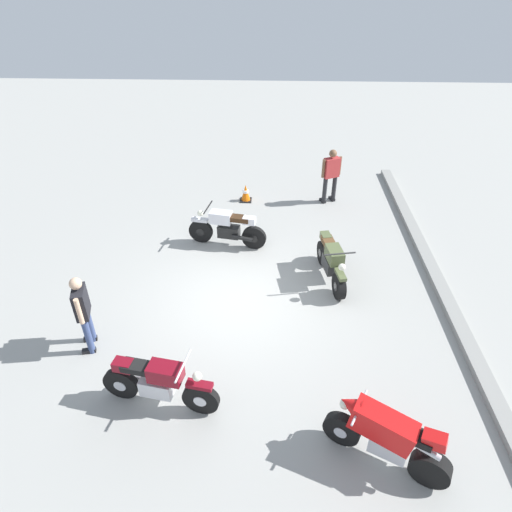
{
  "coord_description": "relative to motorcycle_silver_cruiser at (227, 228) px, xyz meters",
  "views": [
    {
      "loc": [
        7.74,
        0.65,
        6.57
      ],
      "look_at": [
        -0.67,
        0.33,
        0.75
      ],
      "focal_mm": 31.55,
      "sensor_mm": 36.0,
      "label": 1
    }
  ],
  "objects": [
    {
      "name": "motorcycle_red_sportbike",
      "position": [
        5.98,
        2.92,
        0.07
      ],
      "size": [
        1.08,
        1.83,
        1.14
      ],
      "rotation": [
        0.0,
        0.0,
        4.24
      ],
      "color": "black",
      "rests_on": "ground"
    },
    {
      "name": "motorcycle_olive_vintage",
      "position": [
        1.38,
        2.57,
        -0.03
      ],
      "size": [
        1.95,
        0.7,
        1.07
      ],
      "rotation": [
        0.0,
        0.0,
        0.18
      ],
      "color": "black",
      "rests_on": "ground"
    },
    {
      "name": "person_in_black_shirt",
      "position": [
        3.77,
        -2.36,
        0.44
      ],
      "size": [
        0.65,
        0.4,
        1.68
      ],
      "rotation": [
        0.0,
        0.0,
        4.96
      ],
      "color": "#384772",
      "rests_on": "ground"
    },
    {
      "name": "ground_plane",
      "position": [
        2.26,
        0.49,
        -0.52
      ],
      "size": [
        40.0,
        40.0,
        0.0
      ],
      "primitive_type": "plane",
      "color": "#9E9E99"
    },
    {
      "name": "traffic_cone",
      "position": [
        -2.54,
        0.33,
        -0.26
      ],
      "size": [
        0.36,
        0.36,
        0.53
      ],
      "color": "black",
      "rests_on": "ground"
    },
    {
      "name": "curb_edge",
      "position": [
        2.26,
        5.09,
        -0.45
      ],
      "size": [
        14.0,
        0.3,
        0.15
      ],
      "primitive_type": "cube",
      "color": "gray",
      "rests_on": "ground"
    },
    {
      "name": "motorcycle_maroon_cruiser",
      "position": [
        5.07,
        -0.7,
        0.0
      ],
      "size": [
        0.79,
        2.08,
        1.09
      ],
      "rotation": [
        0.0,
        0.0,
        1.39
      ],
      "color": "black",
      "rests_on": "ground"
    },
    {
      "name": "motorcycle_silver_cruiser",
      "position": [
        0.0,
        0.0,
        0.0
      ],
      "size": [
        0.79,
        2.08,
        1.09
      ],
      "rotation": [
        0.0,
        0.0,
        4.53
      ],
      "color": "black",
      "rests_on": "ground"
    },
    {
      "name": "person_in_red_shirt",
      "position": [
        -2.56,
        2.9,
        0.44
      ],
      "size": [
        0.47,
        0.63,
        1.69
      ],
      "rotation": [
        0.0,
        0.0,
        3.59
      ],
      "color": "#262628",
      "rests_on": "ground"
    }
  ]
}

